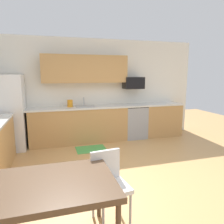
{
  "coord_description": "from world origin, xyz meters",
  "views": [
    {
      "loc": [
        -1.22,
        -3.14,
        1.77
      ],
      "look_at": [
        0.0,
        1.0,
        1.0
      ],
      "focal_mm": 34.11,
      "sensor_mm": 36.0,
      "label": 1
    }
  ],
  "objects_px": {
    "refrigerator": "(7,113)",
    "oven_range": "(134,121)",
    "microwave": "(133,83)",
    "kettle": "(70,104)",
    "chair_near_table": "(109,180)",
    "dining_table": "(42,189)"
  },
  "relations": [
    {
      "from": "oven_range",
      "to": "microwave",
      "type": "xyz_separation_m",
      "value": [
        -0.0,
        0.1,
        1.07
      ]
    },
    {
      "from": "refrigerator",
      "to": "kettle",
      "type": "height_order",
      "value": "refrigerator"
    },
    {
      "from": "oven_range",
      "to": "microwave",
      "type": "height_order",
      "value": "microwave"
    },
    {
      "from": "microwave",
      "to": "chair_near_table",
      "type": "distance_m",
      "value": 3.76
    },
    {
      "from": "oven_range",
      "to": "microwave",
      "type": "relative_size",
      "value": 1.69
    },
    {
      "from": "dining_table",
      "to": "chair_near_table",
      "type": "distance_m",
      "value": 0.83
    },
    {
      "from": "oven_range",
      "to": "refrigerator",
      "type": "bearing_deg",
      "value": -178.57
    },
    {
      "from": "refrigerator",
      "to": "chair_near_table",
      "type": "distance_m",
      "value": 3.47
    },
    {
      "from": "dining_table",
      "to": "kettle",
      "type": "xyz_separation_m",
      "value": [
        0.61,
        3.51,
        0.33
      ]
    },
    {
      "from": "refrigerator",
      "to": "kettle",
      "type": "distance_m",
      "value": 1.47
    },
    {
      "from": "dining_table",
      "to": "kettle",
      "type": "bearing_deg",
      "value": 80.17
    },
    {
      "from": "oven_range",
      "to": "chair_near_table",
      "type": "height_order",
      "value": "oven_range"
    },
    {
      "from": "microwave",
      "to": "chair_near_table",
      "type": "bearing_deg",
      "value": -116.47
    },
    {
      "from": "microwave",
      "to": "chair_near_table",
      "type": "xyz_separation_m",
      "value": [
        -1.61,
        -3.24,
        -1.02
      ]
    },
    {
      "from": "refrigerator",
      "to": "microwave",
      "type": "bearing_deg",
      "value": 3.21
    },
    {
      "from": "oven_range",
      "to": "chair_near_table",
      "type": "xyz_separation_m",
      "value": [
        -1.61,
        -3.14,
        0.05
      ]
    },
    {
      "from": "dining_table",
      "to": "refrigerator",
      "type": "bearing_deg",
      "value": 104.08
    },
    {
      "from": "refrigerator",
      "to": "oven_range",
      "type": "bearing_deg",
      "value": 1.43
    },
    {
      "from": "kettle",
      "to": "oven_range",
      "type": "bearing_deg",
      "value": -1.63
    },
    {
      "from": "dining_table",
      "to": "chair_near_table",
      "type": "relative_size",
      "value": 1.65
    },
    {
      "from": "chair_near_table",
      "to": "kettle",
      "type": "bearing_deg",
      "value": 92.52
    },
    {
      "from": "oven_range",
      "to": "kettle",
      "type": "height_order",
      "value": "kettle"
    }
  ]
}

